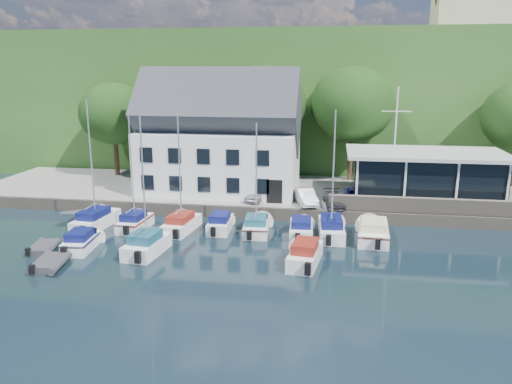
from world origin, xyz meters
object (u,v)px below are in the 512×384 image
(flagpole, at_px, (394,148))
(boat_r2_1, at_px, (143,183))
(boat_r1_6, at_px, (333,174))
(boat_r1_3, at_px, (220,222))
(car_white, at_px, (306,196))
(boat_r1_4, at_px, (256,179))
(boat_r1_5, at_px, (301,227))
(boat_r1_1, at_px, (132,175))
(boat_r2_3, at_px, (305,252))
(car_dgrey, at_px, (334,199))
(car_silver, at_px, (258,194))
(boat_r1_2, at_px, (180,175))
(dinghy_1, at_px, (50,262))
(boat_r1_7, at_px, (373,230))
(boat_r2_0, at_px, (81,239))
(car_blue, at_px, (356,195))
(boat_r1_0, at_px, (92,169))
(harbor_building, at_px, (220,143))
(club_pavilion, at_px, (424,175))
(dinghy_0, at_px, (44,246))

(flagpole, distance_m, boat_r2_1, 20.03)
(boat_r1_6, xyz_separation_m, boat_r2_1, (-12.03, -5.45, 0.12))
(boat_r1_3, bearing_deg, flagpole, 19.65)
(car_white, xyz_separation_m, boat_r2_1, (-9.84, -10.48, 3.17))
(boat_r1_3, xyz_separation_m, boat_r1_4, (2.78, -0.15, 3.40))
(boat_r1_5, bearing_deg, boat_r2_1, -155.02)
(boat_r1_1, height_order, boat_r2_1, boat_r2_1)
(flagpole, relative_size, boat_r2_3, 1.63)
(boat_r2_3, bearing_deg, boat_r2_1, -173.34)
(car_dgrey, bearing_deg, car_silver, 165.98)
(car_white, relative_size, boat_r1_2, 0.45)
(boat_r1_1, bearing_deg, dinghy_1, -102.32)
(boat_r1_7, relative_size, boat_r2_3, 1.10)
(boat_r2_0, bearing_deg, boat_r1_4, 19.11)
(boat_r1_2, bearing_deg, car_blue, 34.02)
(car_blue, bearing_deg, boat_r1_0, -160.42)
(flagpole, distance_m, boat_r1_0, 23.56)
(harbor_building, xyz_separation_m, club_pavilion, (18.00, -0.50, -2.30))
(boat_r2_0, distance_m, boat_r2_1, 6.25)
(boat_r1_1, distance_m, boat_r1_2, 3.67)
(car_white, bearing_deg, harbor_building, 137.48)
(boat_r1_4, bearing_deg, boat_r1_1, 178.31)
(boat_r1_2, height_order, boat_r1_4, boat_r1_2)
(boat_r1_0, bearing_deg, car_blue, 24.22)
(boat_r2_0, bearing_deg, boat_r2_3, -7.05)
(boat_r2_0, bearing_deg, dinghy_1, -102.54)
(boat_r2_0, distance_m, dinghy_1, 3.36)
(boat_r1_4, xyz_separation_m, boat_r1_6, (5.52, 0.05, 0.58))
(boat_r1_6, relative_size, boat_r2_3, 1.59)
(boat_r1_3, xyz_separation_m, boat_r2_0, (-8.42, -5.39, -0.01))
(harbor_building, bearing_deg, boat_r1_1, -115.83)
(boat_r1_4, relative_size, dinghy_0, 2.89)
(boat_r2_0, xyz_separation_m, dinghy_0, (-2.37, -0.75, -0.35))
(car_white, bearing_deg, boat_r1_7, -63.57)
(car_white, relative_size, dinghy_0, 1.36)
(flagpole, xyz_separation_m, boat_r2_0, (-21.47, -10.74, -5.12))
(boat_r1_4, height_order, boat_r1_7, boat_r1_4)
(boat_r2_0, xyz_separation_m, dinghy_1, (-0.38, -3.32, -0.32))
(dinghy_1, bearing_deg, boat_r1_2, 44.46)
(boat_r1_6, bearing_deg, harbor_building, 135.58)
(boat_r1_2, distance_m, dinghy_1, 10.81)
(harbor_building, relative_size, car_white, 3.73)
(boat_r1_3, height_order, boat_r1_5, boat_r1_3)
(boat_r1_5, distance_m, boat_r1_6, 4.56)
(boat_r1_3, relative_size, boat_r1_6, 0.55)
(boat_r1_2, bearing_deg, dinghy_0, -138.20)
(boat_r2_0, bearing_deg, boat_r1_6, 11.61)
(harbor_building, xyz_separation_m, boat_r1_1, (-4.57, -9.44, -1.14))
(flagpole, relative_size, boat_r2_1, 1.00)
(car_white, bearing_deg, boat_r1_0, -177.50)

